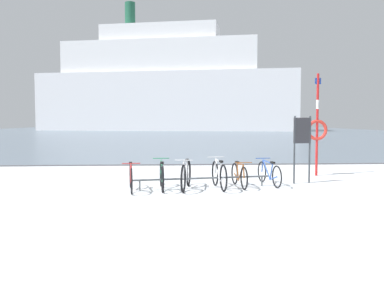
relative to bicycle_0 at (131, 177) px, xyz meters
The scene contains 11 objects.
ground 49.96m from the bicycle_0, 87.34° to the left, with size 80.00×132.00×0.08m.
bike_rack 1.94m from the bicycle_0, ahead, with size 3.76×0.66×0.31m.
bicycle_0 is the anchor object (origin of this frame).
bicycle_1 0.83m from the bicycle_0, 13.41° to the left, with size 0.46×1.65×0.81m.
bicycle_2 1.47m from the bicycle_0, ahead, with size 0.49×1.73×0.84m.
bicycle_3 2.36m from the bicycle_0, ahead, with size 0.46×1.68×0.84m.
bicycle_4 2.98m from the bicycle_0, ahead, with size 0.46×1.57×0.74m.
bicycle_5 3.93m from the bicycle_0, 10.79° to the left, with size 0.46×1.70×0.74m.
info_sign 5.09m from the bicycle_0, 11.26° to the left, with size 0.55×0.14×1.98m.
rescue_post 6.58m from the bicycle_0, 23.12° to the left, with size 0.70×0.11×3.41m.
ferry_ship 65.60m from the bicycle_0, 89.84° to the left, with size 49.55×21.07×24.45m.
Camera 1 is at (-1.30, -6.26, 1.84)m, focal length 36.60 mm.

